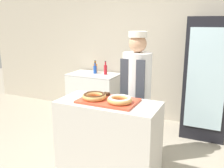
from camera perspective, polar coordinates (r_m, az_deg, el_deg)
wall_back at (r=4.64m, az=10.74°, el=8.13°), size 8.00×0.06×2.70m
display_counter at (r=2.93m, az=-0.85°, el=-13.01°), size 1.13×0.54×0.96m
serving_tray at (r=2.74m, az=-0.88°, el=-3.87°), size 0.64×0.40×0.02m
donut_chocolate_glaze at (r=2.76m, az=-4.06°, el=-2.74°), size 0.27×0.27×0.06m
donut_light_glaze at (r=2.64m, az=1.76°, el=-3.56°), size 0.27×0.27×0.06m
brownie_back_left at (r=2.89m, az=-1.39°, el=-2.33°), size 0.07×0.07×0.03m
brownie_back_right at (r=2.82m, az=2.07°, el=-2.79°), size 0.07×0.07×0.03m
baker_person at (r=3.25m, az=5.58°, el=-2.32°), size 0.37×0.37×1.70m
beverage_fridge at (r=4.20m, az=20.98°, el=1.22°), size 0.66×0.63×1.89m
chest_freezer at (r=4.92m, az=-4.14°, el=-2.38°), size 0.95×0.58×0.84m
bottle_orange at (r=4.94m, az=-3.84°, el=3.72°), size 0.08×0.08×0.23m
bottle_blue at (r=4.83m, az=-3.90°, el=3.39°), size 0.07×0.07×0.21m
bottle_red at (r=4.73m, az=-1.49°, el=3.39°), size 0.06×0.06×0.26m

